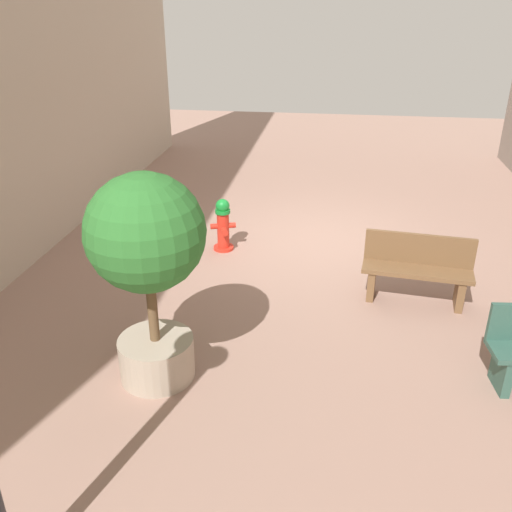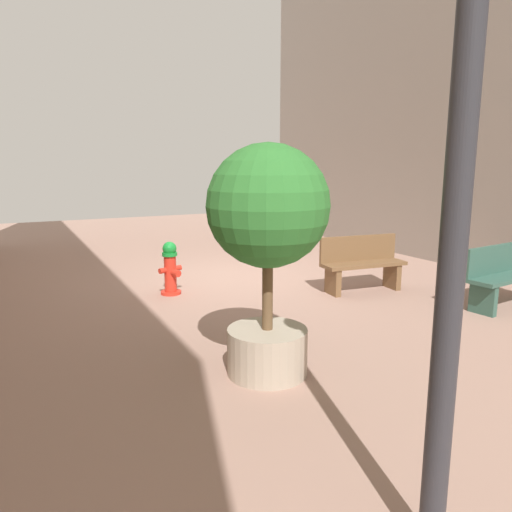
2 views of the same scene
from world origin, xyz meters
TOP-DOWN VIEW (x-y plane):
  - ground_plane at (0.00, 0.00)m, footprint 23.40×23.40m
  - fire_hydrant at (1.59, 0.62)m, footprint 0.43×0.41m
  - bench_near at (-1.43, 1.91)m, footprint 1.53×0.60m
  - planter_tree at (1.64, 4.12)m, footprint 1.24×1.24m

SIDE VIEW (x-z plane):
  - ground_plane at x=0.00m, z-range 0.00..0.00m
  - fire_hydrant at x=1.59m, z-range 0.00..0.90m
  - bench_near at x=-1.43m, z-range 0.01..0.96m
  - planter_tree at x=1.64m, z-range 0.34..2.72m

